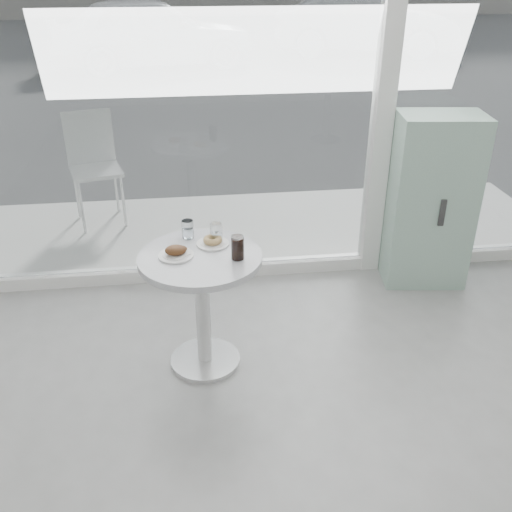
{
  "coord_description": "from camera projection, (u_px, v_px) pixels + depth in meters",
  "views": [
    {
      "loc": [
        -0.55,
        -1.01,
        2.31
      ],
      "look_at": [
        -0.2,
        1.7,
        0.85
      ],
      "focal_mm": 40.0,
      "sensor_mm": 36.0,
      "label": 1
    }
  ],
  "objects": [
    {
      "name": "storefront",
      "position": [
        272.0,
        52.0,
        3.86
      ],
      "size": [
        5.0,
        0.14,
        3.0
      ],
      "color": "white",
      "rests_on": "ground"
    },
    {
      "name": "main_table",
      "position": [
        202.0,
        288.0,
        3.38
      ],
      "size": [
        0.72,
        0.72,
        0.77
      ],
      "color": "silver",
      "rests_on": "ground"
    },
    {
      "name": "patio_deck",
      "position": [
        249.0,
        228.0,
        5.35
      ],
      "size": [
        5.6,
        1.6,
        0.05
      ],
      "primitive_type": "cube",
      "color": "silver",
      "rests_on": "ground"
    },
    {
      "name": "street",
      "position": [
        199.0,
        46.0,
        16.04
      ],
      "size": [
        40.0,
        24.0,
        0.0
      ],
      "primitive_type": "cube",
      "color": "#3C3C3C",
      "rests_on": "ground"
    },
    {
      "name": "mint_cabinet",
      "position": [
        431.0,
        202.0,
        4.28
      ],
      "size": [
        0.65,
        0.48,
        1.31
      ],
      "rotation": [
        0.0,
        0.0,
        -0.13
      ],
      "color": "#8BB19D",
      "rests_on": "ground"
    },
    {
      "name": "patio_chair",
      "position": [
        94.0,
        161.0,
        5.22
      ],
      "size": [
        0.54,
        0.54,
        1.01
      ],
      "rotation": [
        0.0,
        0.0,
        0.26
      ],
      "color": "silver",
      "rests_on": "patio_deck"
    },
    {
      "name": "car_white",
      "position": [
        151.0,
        32.0,
        12.61
      ],
      "size": [
        4.75,
        2.66,
        1.53
      ],
      "primitive_type": "imported",
      "rotation": [
        0.0,
        0.0,
        1.77
      ],
      "color": "silver",
      "rests_on": "street"
    },
    {
      "name": "car_silver",
      "position": [
        365.0,
        24.0,
        14.24
      ],
      "size": [
        4.72,
        2.47,
        1.48
      ],
      "primitive_type": "imported",
      "rotation": [
        0.0,
        0.0,
        1.36
      ],
      "color": "#A0A2A8",
      "rests_on": "street"
    },
    {
      "name": "plate_fritter",
      "position": [
        176.0,
        252.0,
        3.26
      ],
      "size": [
        0.2,
        0.2,
        0.07
      ],
      "color": "white",
      "rests_on": "main_table"
    },
    {
      "name": "plate_donut",
      "position": [
        213.0,
        242.0,
        3.39
      ],
      "size": [
        0.19,
        0.19,
        0.05
      ],
      "color": "white",
      "rests_on": "main_table"
    },
    {
      "name": "water_tumbler_a",
      "position": [
        188.0,
        230.0,
        3.46
      ],
      "size": [
        0.07,
        0.07,
        0.11
      ],
      "color": "white",
      "rests_on": "main_table"
    },
    {
      "name": "water_tumbler_b",
      "position": [
        216.0,
        234.0,
        3.41
      ],
      "size": [
        0.07,
        0.07,
        0.12
      ],
      "color": "white",
      "rests_on": "main_table"
    },
    {
      "name": "cola_glass",
      "position": [
        238.0,
        248.0,
        3.21
      ],
      "size": [
        0.07,
        0.07,
        0.14
      ],
      "color": "white",
      "rests_on": "main_table"
    }
  ]
}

